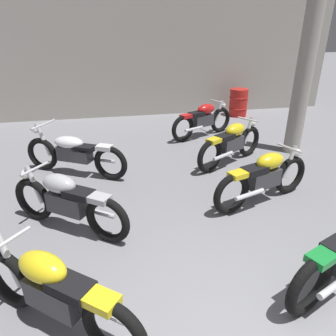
{
  "coord_description": "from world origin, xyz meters",
  "views": [
    {
      "loc": [
        -0.93,
        -1.42,
        2.67
      ],
      "look_at": [
        0.0,
        3.13,
        0.55
      ],
      "focal_mm": 33.6,
      "sensor_mm": 36.0,
      "label": 1
    }
  ],
  "objects": [
    {
      "name": "oil_drum",
      "position": [
        3.25,
        7.85,
        0.43
      ],
      "size": [
        0.59,
        0.59,
        0.85
      ],
      "color": "red",
      "rests_on": "ground"
    },
    {
      "name": "back_wall",
      "position": [
        0.0,
        8.63,
        1.8
      ],
      "size": [
        13.0,
        0.24,
        3.6
      ],
      "primitive_type": "cube",
      "color": "#9E998E",
      "rests_on": "ground"
    },
    {
      "name": "support_pillar",
      "position": [
        3.23,
        4.67,
        1.6
      ],
      "size": [
        0.36,
        0.36,
        3.2
      ],
      "primitive_type": "cylinder",
      "color": "#9E998E",
      "rests_on": "ground"
    },
    {
      "name": "motorcycle_right_row_2",
      "position": [
        1.58,
        4.3,
        0.46
      ],
      "size": [
        1.76,
        1.08,
        0.88
      ],
      "color": "black",
      "rests_on": "ground"
    },
    {
      "name": "motorcycle_right_row_3",
      "position": [
        1.52,
        6.09,
        0.46
      ],
      "size": [
        1.83,
        0.93,
        0.88
      ],
      "color": "black",
      "rests_on": "ground"
    },
    {
      "name": "motorcycle_left_row_0",
      "position": [
        -1.52,
        0.87,
        0.46
      ],
      "size": [
        1.6,
        1.33,
        0.88
      ],
      "color": "black",
      "rests_on": "ground"
    },
    {
      "name": "motorcycle_right_row_1",
      "position": [
        1.48,
        2.68,
        0.46
      ],
      "size": [
        1.9,
        0.77,
        0.88
      ],
      "color": "black",
      "rests_on": "ground"
    },
    {
      "name": "motorcycle_left_row_1",
      "position": [
        -1.55,
        2.53,
        0.46
      ],
      "size": [
        1.66,
        1.25,
        0.88
      ],
      "color": "black",
      "rests_on": "ground"
    },
    {
      "name": "motorcycle_left_row_2",
      "position": [
        -1.57,
        4.39,
        0.45
      ],
      "size": [
        1.95,
        1.18,
        0.97
      ],
      "color": "black",
      "rests_on": "ground"
    }
  ]
}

